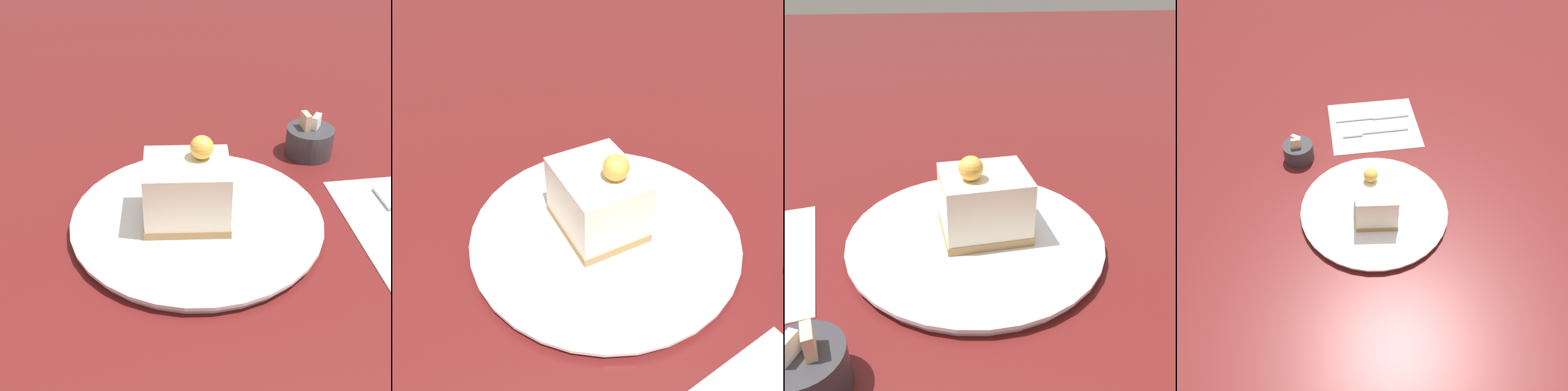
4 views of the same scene
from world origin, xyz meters
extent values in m
plane|color=#5B1919|center=(0.00, 0.00, 0.00)|extent=(4.00, 4.00, 0.00)
cylinder|color=white|center=(0.02, 0.04, 0.01)|extent=(0.27, 0.27, 0.01)
cylinder|color=white|center=(0.02, 0.04, 0.01)|extent=(0.28, 0.28, 0.00)
cube|color=#AD8451|center=(0.01, 0.04, 0.02)|extent=(0.10, 0.09, 0.01)
cube|color=#EFE5C6|center=(0.01, 0.04, 0.05)|extent=(0.10, 0.09, 0.06)
sphere|color=#EFB747|center=(0.02, 0.05, 0.10)|extent=(0.03, 0.03, 0.03)
cylinder|color=#333338|center=(0.16, 0.21, 0.02)|extent=(0.06, 0.06, 0.04)
cube|color=#D8B28C|center=(0.15, 0.21, 0.05)|extent=(0.01, 0.02, 0.02)
cube|color=white|center=(0.16, 0.22, 0.05)|extent=(0.02, 0.02, 0.02)
camera|label=1|loc=(0.05, -0.45, 0.38)|focal=50.00mm
camera|label=2|loc=(0.31, -0.09, 0.34)|focal=40.00mm
camera|label=3|loc=(0.05, 0.44, 0.29)|focal=40.00mm
camera|label=4|loc=(-0.52, 0.00, 0.65)|focal=40.00mm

